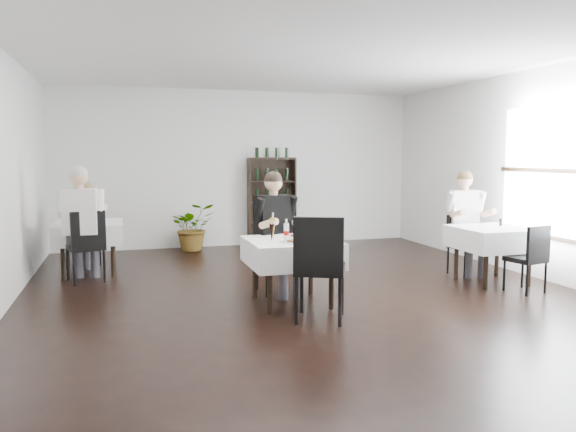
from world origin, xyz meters
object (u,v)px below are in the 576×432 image
object	(u,v)px
wine_shelf	(272,202)
potted_tree	(193,227)
main_table	(292,252)
diner_main	(277,223)

from	to	relation	value
wine_shelf	potted_tree	distance (m)	1.63
wine_shelf	potted_tree	xyz separation A→B (m)	(-1.57, -0.22, -0.40)
wine_shelf	potted_tree	world-z (taller)	wine_shelf
main_table	diner_main	world-z (taller)	diner_main
diner_main	wine_shelf	bearing A→B (deg)	76.09
potted_tree	wine_shelf	bearing A→B (deg)	7.86
wine_shelf	main_table	distance (m)	4.41
wine_shelf	potted_tree	bearing A→B (deg)	-172.14
main_table	potted_tree	xyz separation A→B (m)	(-0.67, 4.10, -0.18)
main_table	diner_main	size ratio (longest dim) A/B	0.66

